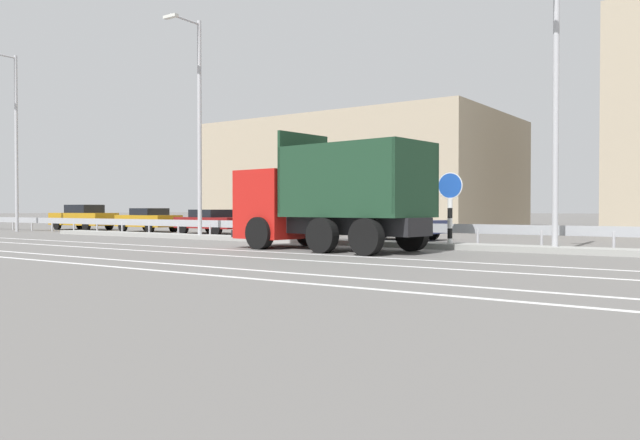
{
  "coord_description": "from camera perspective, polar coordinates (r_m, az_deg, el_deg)",
  "views": [
    {
      "loc": [
        14.18,
        -16.94,
        1.31
      ],
      "look_at": [
        1.72,
        0.68,
        0.91
      ],
      "focal_mm": 35.0,
      "sensor_mm": 36.0,
      "label": 1
    }
  ],
  "objects": [
    {
      "name": "ground_plane",
      "position": [
        22.14,
        -4.65,
        -2.35
      ],
      "size": [
        320.0,
        320.0,
        0.0
      ],
      "primitive_type": "plane",
      "color": "#605E5B"
    },
    {
      "name": "lane_strip_0",
      "position": [
        18.22,
        -2.18,
        -3.06
      ],
      "size": [
        55.75,
        0.16,
        0.01
      ],
      "primitive_type": "cube",
      "color": "silver",
      "rests_on": "ground_plane"
    },
    {
      "name": "lane_strip_1",
      "position": [
        16.82,
        -5.96,
        -3.41
      ],
      "size": [
        55.75,
        0.16,
        0.01
      ],
      "primitive_type": "cube",
      "color": "silver",
      "rests_on": "ground_plane"
    },
    {
      "name": "lane_strip_2",
      "position": [
        14.94,
        -12.66,
        -3.99
      ],
      "size": [
        55.75,
        0.16,
        0.01
      ],
      "primitive_type": "cube",
      "color": "silver",
      "rests_on": "ground_plane"
    },
    {
      "name": "lane_strip_3",
      "position": [
        14.15,
        -16.38,
        -4.29
      ],
      "size": [
        55.75,
        0.16,
        0.01
      ],
      "primitive_type": "cube",
      "color": "silver",
      "rests_on": "ground_plane"
    },
    {
      "name": "median_island",
      "position": [
        23.76,
        -1.43,
        -1.89
      ],
      "size": [
        30.66,
        1.1,
        0.18
      ],
      "primitive_type": "cube",
      "color": "gray",
      "rests_on": "ground_plane"
    },
    {
      "name": "median_guardrail",
      "position": [
        24.8,
        0.38,
        -0.66
      ],
      "size": [
        55.75,
        0.09,
        0.78
      ],
      "color": "#9EA0A5",
      "rests_on": "ground_plane"
    },
    {
      "name": "dump_truck",
      "position": [
        20.19,
        -0.87,
        1.14
      ],
      "size": [
        6.78,
        3.16,
        3.76
      ],
      "rotation": [
        0.0,
        0.0,
        1.48
      ],
      "color": "red",
      "rests_on": "ground_plane"
    },
    {
      "name": "median_road_sign",
      "position": [
        20.74,
        11.8,
        1.17
      ],
      "size": [
        0.86,
        0.16,
        2.49
      ],
      "color": "white",
      "rests_on": "ground_plane"
    },
    {
      "name": "street_lamp_0",
      "position": [
        39.74,
        -26.24,
        7.05
      ],
      "size": [
        0.71,
        2.48,
        10.03
      ],
      "color": "#ADADB2",
      "rests_on": "ground_plane"
    },
    {
      "name": "street_lamp_1",
      "position": [
        27.69,
        -11.14,
        9.0
      ],
      "size": [
        0.71,
        1.83,
        9.42
      ],
      "color": "#ADADB2",
      "rests_on": "ground_plane"
    },
    {
      "name": "street_lamp_2",
      "position": [
        20.01,
        20.66,
        11.58
      ],
      "size": [
        0.7,
        2.02,
        9.05
      ],
      "color": "#ADADB2",
      "rests_on": "ground_plane"
    },
    {
      "name": "parked_car_0",
      "position": [
        40.94,
        -20.83,
        0.24
      ],
      "size": [
        4.81,
        1.8,
        1.55
      ],
      "rotation": [
        0.0,
        0.0,
        1.58
      ],
      "color": "#B27A14",
      "rests_on": "ground_plane"
    },
    {
      "name": "parked_car_1",
      "position": [
        36.33,
        -15.42,
        0.04
      ],
      "size": [
        3.91,
        1.93,
        1.33
      ],
      "rotation": [
        0.0,
        0.0,
        1.54
      ],
      "color": "#B27A14",
      "rests_on": "ground_plane"
    },
    {
      "name": "parked_car_2",
      "position": [
        32.74,
        -9.77,
        -0.1
      ],
      "size": [
        4.41,
        2.21,
        1.26
      ],
      "rotation": [
        0.0,
        0.0,
        -1.66
      ],
      "color": "maroon",
      "rests_on": "ground_plane"
    },
    {
      "name": "parked_car_3",
      "position": [
        29.7,
        -2.8,
        0.02
      ],
      "size": [
        4.31,
        2.09,
        1.56
      ],
      "rotation": [
        0.0,
        0.0,
        1.61
      ],
      "color": "gray",
      "rests_on": "ground_plane"
    },
    {
      "name": "parked_car_4",
      "position": [
        26.37,
        7.07,
        -0.36
      ],
      "size": [
        4.05,
        2.05,
        1.29
      ],
      "rotation": [
        0.0,
        0.0,
        1.52
      ],
      "color": "navy",
      "rests_on": "ground_plane"
    },
    {
      "name": "background_building_0",
      "position": [
        45.42,
        3.94,
        4.12
      ],
      "size": [
        20.2,
        13.11,
        7.49
      ],
      "primitive_type": "cube",
      "color": "tan",
      "rests_on": "ground_plane"
    }
  ]
}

